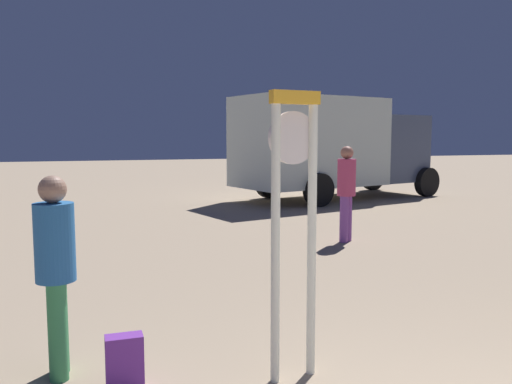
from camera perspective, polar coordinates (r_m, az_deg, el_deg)
standing_clock at (r=4.05m, az=4.10°, el=-1.60°), size 0.41×0.14×2.23m
person_near_clock at (r=4.43m, az=-20.81°, el=-7.46°), size 0.31×0.31×1.60m
backpack at (r=4.32m, az=-14.00°, el=-17.31°), size 0.28×0.19×0.40m
person_distant at (r=9.55m, az=9.72°, el=0.36°), size 0.33×0.33×1.71m
box_truck_near at (r=15.96m, az=8.06°, el=5.09°), size 6.76×3.98×2.98m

